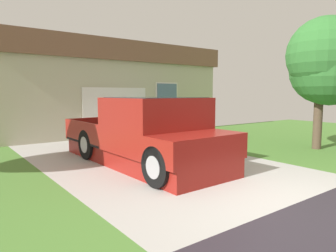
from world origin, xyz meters
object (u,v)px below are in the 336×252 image
at_px(pickup_truck, 151,136).
at_px(handbag, 194,151).
at_px(house_with_garage, 95,89).
at_px(neighbor_tree, 327,64).
at_px(person_with_hat, 184,125).
at_px(wheeled_trash_bin, 168,122).

distance_m(pickup_truck, handbag, 1.70).
xyz_separation_m(house_with_garage, neighbor_tree, (3.27, -10.03, 0.67)).
bearing_deg(pickup_truck, handbag, -175.41).
height_order(person_with_hat, wheeled_trash_bin, person_with_hat).
bearing_deg(person_with_hat, house_with_garage, -122.43).
bearing_deg(neighbor_tree, pickup_truck, 165.42).
bearing_deg(pickup_truck, person_with_hat, -166.84).
bearing_deg(house_with_garage, pickup_truck, -105.23).
bearing_deg(house_with_garage, neighbor_tree, -71.94).
distance_m(handbag, house_with_garage, 8.65).
xyz_separation_m(pickup_truck, person_with_hat, (1.35, 0.35, 0.14)).
relative_size(handbag, house_with_garage, 0.05).
bearing_deg(wheeled_trash_bin, neighbor_tree, -68.49).
bearing_deg(handbag, house_with_garage, 84.86).
xyz_separation_m(house_with_garage, wheeled_trash_bin, (1.14, -4.63, -1.44)).
distance_m(neighbor_tree, wheeled_trash_bin, 6.17).
xyz_separation_m(pickup_truck, handbag, (1.58, 0.16, -0.60)).
height_order(pickup_truck, house_with_garage, house_with_garage).
xyz_separation_m(neighbor_tree, wheeled_trash_bin, (-2.13, 5.40, -2.11)).
bearing_deg(handbag, pickup_truck, -174.14).
height_order(house_with_garage, neighbor_tree, neighbor_tree).
height_order(neighbor_tree, wheeled_trash_bin, neighbor_tree).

